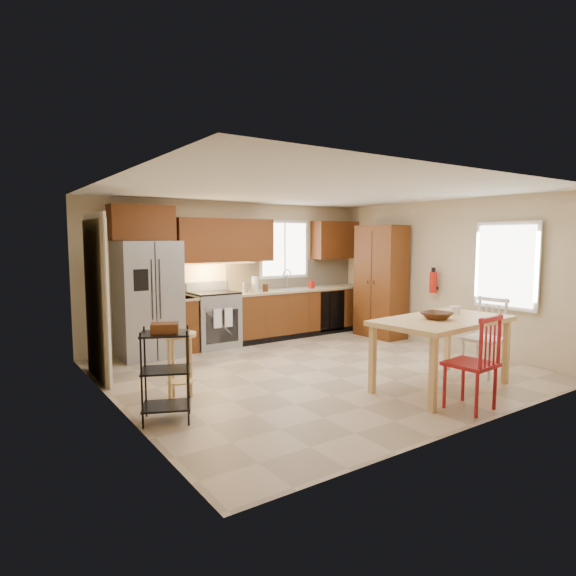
{
  "coord_description": "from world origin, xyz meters",
  "views": [
    {
      "loc": [
        -4.11,
        -5.24,
        1.85
      ],
      "look_at": [
        -0.24,
        0.4,
        1.15
      ],
      "focal_mm": 30.0,
      "sensor_mm": 36.0,
      "label": 1
    }
  ],
  "objects_px": {
    "dining_table": "(441,354)",
    "pantry": "(381,282)",
    "refrigerator": "(148,299)",
    "fire_extinguisher": "(433,283)",
    "utility_cart": "(166,375)",
    "bar_stool": "(180,367)",
    "chair_white": "(484,337)",
    "range_stove": "(214,320)",
    "table_jar": "(455,312)",
    "chair_red": "(471,362)",
    "table_bowl": "(437,319)",
    "soap_bottle": "(311,283)"
  },
  "relations": [
    {
      "from": "dining_table",
      "to": "pantry",
      "type": "bearing_deg",
      "value": 53.2
    },
    {
      "from": "refrigerator",
      "to": "pantry",
      "type": "height_order",
      "value": "pantry"
    },
    {
      "from": "fire_extinguisher",
      "to": "utility_cart",
      "type": "bearing_deg",
      "value": -171.25
    },
    {
      "from": "pantry",
      "to": "fire_extinguisher",
      "type": "height_order",
      "value": "pantry"
    },
    {
      "from": "bar_stool",
      "to": "chair_white",
      "type": "bearing_deg",
      "value": -18.68
    },
    {
      "from": "pantry",
      "to": "bar_stool",
      "type": "height_order",
      "value": "pantry"
    },
    {
      "from": "range_stove",
      "to": "bar_stool",
      "type": "distance_m",
      "value": 2.75
    },
    {
      "from": "bar_stool",
      "to": "pantry",
      "type": "bearing_deg",
      "value": 17.1
    },
    {
      "from": "refrigerator",
      "to": "dining_table",
      "type": "height_order",
      "value": "refrigerator"
    },
    {
      "from": "dining_table",
      "to": "table_jar",
      "type": "relative_size",
      "value": 10.32
    },
    {
      "from": "fire_extinguisher",
      "to": "bar_stool",
      "type": "xyz_separation_m",
      "value": [
        -4.71,
        -0.24,
        -0.71
      ]
    },
    {
      "from": "range_stove",
      "to": "table_jar",
      "type": "relative_size",
      "value": 5.36
    },
    {
      "from": "refrigerator",
      "to": "chair_red",
      "type": "relative_size",
      "value": 1.75
    },
    {
      "from": "dining_table",
      "to": "chair_white",
      "type": "distance_m",
      "value": 0.96
    },
    {
      "from": "dining_table",
      "to": "utility_cart",
      "type": "bearing_deg",
      "value": 159.59
    },
    {
      "from": "range_stove",
      "to": "pantry",
      "type": "distance_m",
      "value": 3.19
    },
    {
      "from": "table_bowl",
      "to": "range_stove",
      "type": "bearing_deg",
      "value": 108.0
    },
    {
      "from": "pantry",
      "to": "table_bowl",
      "type": "bearing_deg",
      "value": -123.34
    },
    {
      "from": "refrigerator",
      "to": "chair_white",
      "type": "distance_m",
      "value": 4.96
    },
    {
      "from": "table_bowl",
      "to": "table_jar",
      "type": "bearing_deg",
      "value": 12.53
    },
    {
      "from": "pantry",
      "to": "utility_cart",
      "type": "relative_size",
      "value": 2.19
    },
    {
      "from": "dining_table",
      "to": "soap_bottle",
      "type": "bearing_deg",
      "value": 73.58
    },
    {
      "from": "chair_red",
      "to": "utility_cart",
      "type": "xyz_separation_m",
      "value": [
        -2.85,
        1.53,
        -0.04
      ]
    },
    {
      "from": "utility_cart",
      "to": "chair_red",
      "type": "bearing_deg",
      "value": -4.31
    },
    {
      "from": "soap_bottle",
      "to": "bar_stool",
      "type": "height_order",
      "value": "soap_bottle"
    },
    {
      "from": "soap_bottle",
      "to": "table_bowl",
      "type": "relative_size",
      "value": 0.53
    },
    {
      "from": "utility_cart",
      "to": "pantry",
      "type": "bearing_deg",
      "value": 44.41
    },
    {
      "from": "refrigerator",
      "to": "table_jar",
      "type": "xyz_separation_m",
      "value": [
        2.85,
        -3.52,
        -0.0
      ]
    },
    {
      "from": "soap_bottle",
      "to": "dining_table",
      "type": "xyz_separation_m",
      "value": [
        -0.72,
        -3.61,
        -0.56
      ]
    },
    {
      "from": "range_stove",
      "to": "dining_table",
      "type": "bearing_deg",
      "value": -70.46
    },
    {
      "from": "bar_stool",
      "to": "range_stove",
      "type": "bearing_deg",
      "value": 57.23
    },
    {
      "from": "range_stove",
      "to": "pantry",
      "type": "relative_size",
      "value": 0.44
    },
    {
      "from": "dining_table",
      "to": "refrigerator",
      "type": "bearing_deg",
      "value": 118.99
    },
    {
      "from": "fire_extinguisher",
      "to": "utility_cart",
      "type": "xyz_separation_m",
      "value": [
        -5.07,
        -0.78,
        -0.62
      ]
    },
    {
      "from": "fire_extinguisher",
      "to": "table_bowl",
      "type": "height_order",
      "value": "fire_extinguisher"
    },
    {
      "from": "soap_bottle",
      "to": "pantry",
      "type": "height_order",
      "value": "pantry"
    },
    {
      "from": "pantry",
      "to": "soap_bottle",
      "type": "bearing_deg",
      "value": 136.55
    },
    {
      "from": "chair_red",
      "to": "utility_cart",
      "type": "distance_m",
      "value": 3.24
    },
    {
      "from": "refrigerator",
      "to": "pantry",
      "type": "xyz_separation_m",
      "value": [
        4.13,
        -0.93,
        0.14
      ]
    },
    {
      "from": "table_jar",
      "to": "bar_stool",
      "type": "relative_size",
      "value": 0.22
    },
    {
      "from": "fire_extinguisher",
      "to": "dining_table",
      "type": "relative_size",
      "value": 0.2
    },
    {
      "from": "soap_bottle",
      "to": "fire_extinguisher",
      "type": "bearing_deg",
      "value": -59.47
    },
    {
      "from": "pantry",
      "to": "bar_stool",
      "type": "bearing_deg",
      "value": -163.98
    },
    {
      "from": "pantry",
      "to": "chair_white",
      "type": "bearing_deg",
      "value": -105.16
    },
    {
      "from": "dining_table",
      "to": "table_bowl",
      "type": "xyz_separation_m",
      "value": [
        -0.11,
        0.0,
        0.44
      ]
    },
    {
      "from": "soap_bottle",
      "to": "bar_stool",
      "type": "relative_size",
      "value": 0.24
    },
    {
      "from": "refrigerator",
      "to": "chair_red",
      "type": "xyz_separation_m",
      "value": [
        2.11,
        -4.28,
        -0.39
      ]
    },
    {
      "from": "refrigerator",
      "to": "table_bowl",
      "type": "height_order",
      "value": "refrigerator"
    },
    {
      "from": "pantry",
      "to": "refrigerator",
      "type": "bearing_deg",
      "value": 167.38
    },
    {
      "from": "pantry",
      "to": "table_bowl",
      "type": "distance_m",
      "value": 3.24
    }
  ]
}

